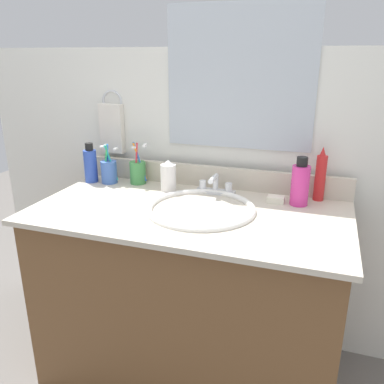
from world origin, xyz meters
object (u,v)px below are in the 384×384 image
at_px(hand_towel, 112,129).
at_px(faucet, 215,187).
at_px(bottle_lotion_white, 168,176).
at_px(cup_green, 138,172).
at_px(bottle_spray_red, 320,177).
at_px(bottle_shampoo_blue, 91,165).
at_px(cup_blue_plastic, 109,171).
at_px(bottle_soap_pink, 300,184).
at_px(soap_bar, 276,199).

bearing_deg(hand_towel, faucet, -11.39).
bearing_deg(bottle_lotion_white, cup_green, 163.16).
relative_size(hand_towel, bottle_spray_red, 1.04).
bearing_deg(bottle_shampoo_blue, cup_green, 12.38).
bearing_deg(bottle_lotion_white, hand_towel, 158.22).
bearing_deg(bottle_spray_red, bottle_shampoo_blue, -175.45).
relative_size(hand_towel, bottle_shampoo_blue, 1.25).
bearing_deg(cup_blue_plastic, cup_green, 15.24).
xyz_separation_m(bottle_spray_red, cup_blue_plastic, (-0.88, -0.07, -0.04)).
distance_m(bottle_soap_pink, cup_blue_plastic, 0.82).
bearing_deg(bottle_soap_pink, hand_towel, 171.60).
distance_m(bottle_spray_red, cup_blue_plastic, 0.89).
bearing_deg(bottle_shampoo_blue, faucet, 2.14).
bearing_deg(cup_blue_plastic, bottle_soap_pink, -0.85).
height_order(hand_towel, faucet, hand_towel).
distance_m(hand_towel, soap_bar, 0.81).
bearing_deg(cup_green, bottle_lotion_white, -16.84).
bearing_deg(hand_towel, cup_blue_plastic, -71.90).
bearing_deg(cup_blue_plastic, bottle_spray_red, 4.21).
height_order(hand_towel, bottle_shampoo_blue, hand_towel).
bearing_deg(bottle_spray_red, hand_towel, 176.97).
xyz_separation_m(bottle_shampoo_blue, bottle_spray_red, (0.97, 0.08, 0.02)).
xyz_separation_m(bottle_shampoo_blue, soap_bar, (0.82, -0.00, -0.07)).
height_order(bottle_shampoo_blue, cup_blue_plastic, same).
bearing_deg(cup_blue_plastic, hand_towel, 108.10).
xyz_separation_m(bottle_lotion_white, bottle_spray_red, (0.60, 0.08, 0.03)).
height_order(bottle_lotion_white, cup_blue_plastic, cup_blue_plastic).
relative_size(bottle_spray_red, cup_blue_plastic, 1.21).
xyz_separation_m(bottle_soap_pink, cup_green, (-0.69, 0.05, -0.03)).
relative_size(faucet, bottle_shampoo_blue, 0.91).
xyz_separation_m(bottle_shampoo_blue, cup_blue_plastic, (0.08, 0.01, -0.03)).
xyz_separation_m(hand_towel, bottle_spray_red, (0.92, -0.05, -0.12)).
height_order(bottle_shampoo_blue, soap_bar, bottle_shampoo_blue).
relative_size(hand_towel, bottle_soap_pink, 1.19).
bearing_deg(bottle_lotion_white, soap_bar, 0.09).
xyz_separation_m(cup_green, cup_blue_plastic, (-0.12, -0.03, -0.00)).
height_order(bottle_soap_pink, bottle_spray_red, bottle_spray_red).
height_order(hand_towel, bottle_soap_pink, hand_towel).
relative_size(bottle_soap_pink, bottle_lotion_white, 1.41).
distance_m(bottle_soap_pink, soap_bar, 0.11).
relative_size(bottle_shampoo_blue, soap_bar, 2.74).
height_order(bottle_spray_red, cup_green, bottle_spray_red).
distance_m(bottle_shampoo_blue, cup_green, 0.21).
bearing_deg(bottle_soap_pink, bottle_shampoo_blue, 179.99).
bearing_deg(cup_green, hand_towel, 153.52).
bearing_deg(bottle_soap_pink, soap_bar, -177.88).
bearing_deg(faucet, bottle_shampoo_blue, -177.86).
relative_size(bottle_shampoo_blue, cup_green, 0.95).
height_order(bottle_lotion_white, cup_green, cup_green).
xyz_separation_m(faucet, bottle_shampoo_blue, (-0.57, -0.02, 0.05)).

